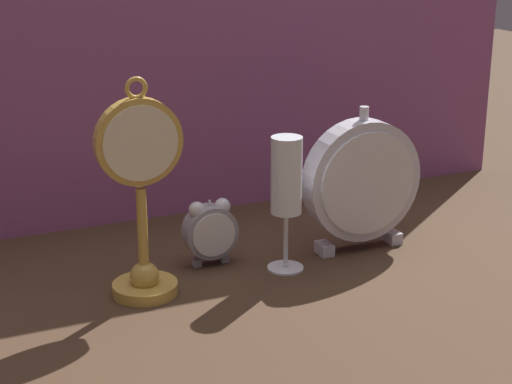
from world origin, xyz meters
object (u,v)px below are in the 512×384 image
Objects in this scene: champagne_flute at (286,185)px; alarm_clock_twin_bell at (210,229)px; mantel_clock_silver at (362,181)px; pocket_watch_on_stand at (141,202)px.

alarm_clock_twin_bell is at bearing 147.43° from champagne_flute.
alarm_clock_twin_bell is at bearing 171.51° from mantel_clock_silver.
mantel_clock_silver reaches higher than alarm_clock_twin_bell.
champagne_flute is (-0.14, -0.03, 0.02)m from mantel_clock_silver.
mantel_clock_silver is at bearing -8.49° from alarm_clock_twin_bell.
pocket_watch_on_stand reaches higher than alarm_clock_twin_bell.
pocket_watch_on_stand is 2.99× the size of alarm_clock_twin_bell.
pocket_watch_on_stand is at bearing -176.04° from mantel_clock_silver.
champagne_flute is at bearing -32.57° from alarm_clock_twin_bell.
mantel_clock_silver is (0.23, -0.03, 0.05)m from alarm_clock_twin_bell.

